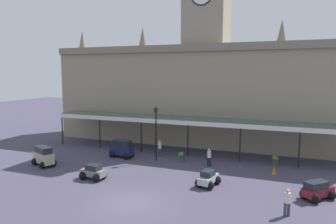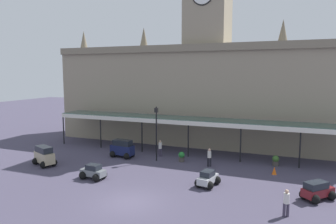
% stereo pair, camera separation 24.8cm
% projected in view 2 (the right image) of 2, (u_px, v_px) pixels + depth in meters
% --- Properties ---
extents(ground_plane, '(140.00, 140.00, 0.00)m').
position_uv_depth(ground_plane, '(130.00, 202.00, 20.86)').
color(ground_plane, '#433E53').
extents(station_building, '(37.09, 7.02, 21.34)m').
position_uv_depth(station_building, '(207.00, 88.00, 37.87)').
color(station_building, gray).
rests_on(station_building, ground).
extents(entrance_canopy, '(31.57, 3.26, 3.76)m').
position_uv_depth(entrance_canopy, '(192.00, 120.00, 32.96)').
color(entrance_canopy, '#38564C').
rests_on(entrance_canopy, ground).
extents(car_navy_van, '(2.47, 1.73, 1.77)m').
position_uv_depth(car_navy_van, '(122.00, 149.00, 31.94)').
color(car_navy_van, '#19214C').
rests_on(car_navy_van, ground).
extents(car_silver_sedan, '(1.75, 2.18, 1.19)m').
position_uv_depth(car_silver_sedan, '(208.00, 179.00, 23.85)').
color(car_silver_sedan, '#B2B5BA').
rests_on(car_silver_sedan, ground).
extents(car_beige_van, '(2.58, 2.18, 1.77)m').
position_uv_depth(car_beige_van, '(44.00, 157.00, 29.11)').
color(car_beige_van, tan).
rests_on(car_beige_van, ground).
extents(car_maroon_estate, '(2.36, 2.39, 1.27)m').
position_uv_depth(car_maroon_estate, '(317.00, 192.00, 21.22)').
color(car_maroon_estate, maroon).
rests_on(car_maroon_estate, ground).
extents(car_grey_sedan, '(2.12, 1.63, 1.19)m').
position_uv_depth(car_grey_sedan, '(93.00, 173.00, 25.42)').
color(car_grey_sedan, slate).
rests_on(car_grey_sedan, ground).
extents(pedestrian_near_entrance, '(0.39, 0.34, 1.67)m').
position_uv_depth(pedestrian_near_entrance, '(160.00, 148.00, 32.21)').
color(pedestrian_near_entrance, '#3F384C').
rests_on(pedestrian_near_entrance, ground).
extents(pedestrian_crossing_forecourt, '(0.37, 0.34, 1.67)m').
position_uv_depth(pedestrian_crossing_forecourt, '(286.00, 202.00, 18.69)').
color(pedestrian_crossing_forecourt, '#3F384C').
rests_on(pedestrian_crossing_forecourt, ground).
extents(pedestrian_beside_cars, '(0.38, 0.34, 1.67)m').
position_uv_depth(pedestrian_beside_cars, '(209.00, 157.00, 28.73)').
color(pedestrian_beside_cars, black).
rests_on(pedestrian_beside_cars, ground).
extents(victorian_lamppost, '(0.30, 0.30, 5.32)m').
position_uv_depth(victorian_lamppost, '(156.00, 128.00, 30.28)').
color(victorian_lamppost, black).
rests_on(victorian_lamppost, ground).
extents(traffic_cone, '(0.40, 0.40, 0.66)m').
position_uv_depth(traffic_cone, '(274.00, 171.00, 26.55)').
color(traffic_cone, orange).
rests_on(traffic_cone, ground).
extents(planter_near_kerb, '(0.60, 0.60, 0.96)m').
position_uv_depth(planter_near_kerb, '(182.00, 157.00, 30.38)').
color(planter_near_kerb, '#47423D').
rests_on(planter_near_kerb, ground).
extents(planter_by_canopy, '(0.60, 0.60, 0.96)m').
position_uv_depth(planter_by_canopy, '(276.00, 161.00, 29.00)').
color(planter_by_canopy, '#47423D').
rests_on(planter_by_canopy, ground).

